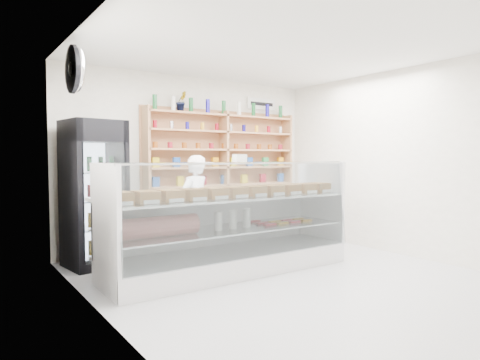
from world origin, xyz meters
TOP-DOWN VIEW (x-y plane):
  - room at (0.00, 0.00)m, footprint 5.00×5.00m
  - display_counter at (-0.42, 0.74)m, footprint 3.25×0.97m
  - shop_worker at (-0.48, 1.61)m, footprint 0.64×0.53m
  - drinks_cooler at (-1.78, 2.01)m, footprint 0.79×0.78m
  - wall_shelving at (0.50, 2.34)m, footprint 2.84×0.28m
  - potted_plant at (-0.30, 2.34)m, footprint 0.19×0.16m
  - security_mirror at (-2.17, 1.20)m, footprint 0.15×0.50m
  - wall_sign at (1.40, 2.47)m, footprint 0.62×0.03m

SIDE VIEW (x-z plane):
  - display_counter at x=-0.42m, z-range -0.33..1.09m
  - shop_worker at x=-0.48m, z-range 0.00..1.50m
  - drinks_cooler at x=-1.78m, z-range 0.00..1.97m
  - room at x=0.00m, z-range -1.10..3.90m
  - wall_shelving at x=0.50m, z-range 0.93..2.26m
  - potted_plant at x=-0.30m, z-range 2.20..2.52m
  - security_mirror at x=-2.17m, z-range 2.20..2.70m
  - wall_sign at x=1.40m, z-range 2.35..2.55m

